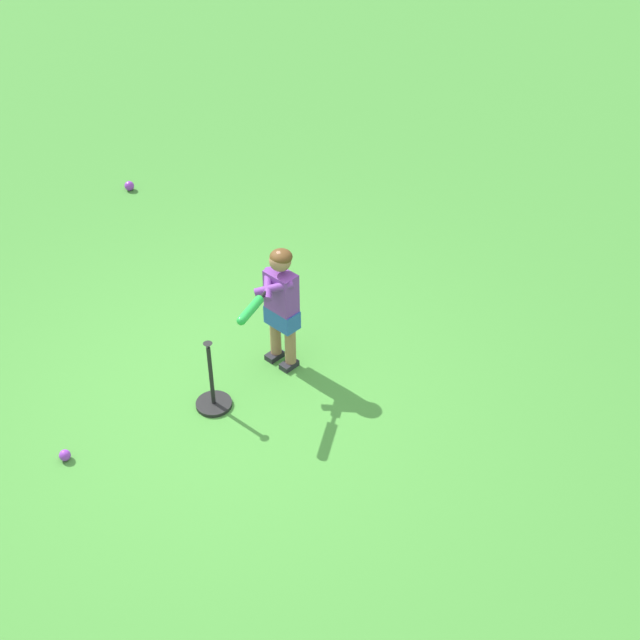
# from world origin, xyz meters

# --- Properties ---
(ground_plane) EXTENTS (40.00, 40.00, 0.00)m
(ground_plane) POSITION_xyz_m (0.00, 0.00, 0.00)
(ground_plane) COLOR #479338
(child_batter) EXTENTS (0.77, 0.39, 1.08)m
(child_batter) POSITION_xyz_m (-0.40, 0.33, 0.65)
(child_batter) COLOR #232328
(child_batter) RESTS_ON ground
(play_ball_midfield) EXTENTS (0.10, 0.10, 0.10)m
(play_ball_midfield) POSITION_xyz_m (-3.10, -1.65, 0.05)
(play_ball_midfield) COLOR purple
(play_ball_midfield) RESTS_ON ground
(play_ball_center_lawn) EXTENTS (0.09, 0.09, 0.09)m
(play_ball_center_lawn) POSITION_xyz_m (0.79, -1.09, 0.04)
(play_ball_center_lawn) COLOR purple
(play_ball_center_lawn) RESTS_ON ground
(batting_tee) EXTENTS (0.28, 0.28, 0.62)m
(batting_tee) POSITION_xyz_m (0.14, -0.13, 0.10)
(batting_tee) COLOR black
(batting_tee) RESTS_ON ground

